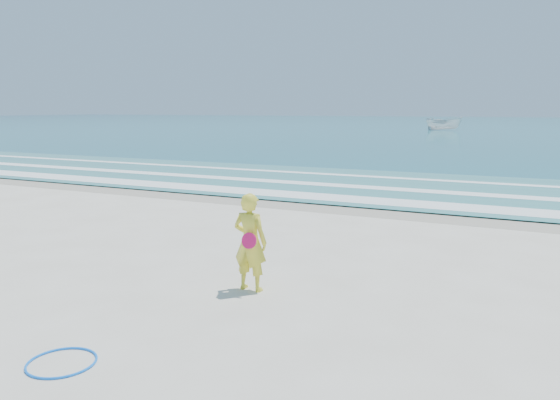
% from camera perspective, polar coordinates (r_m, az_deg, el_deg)
% --- Properties ---
extents(ground, '(400.00, 400.00, 0.00)m').
position_cam_1_polar(ground, '(9.58, -13.46, -9.29)').
color(ground, silver).
rests_on(ground, ground).
extents(wet_sand, '(400.00, 2.40, 0.00)m').
position_cam_1_polar(wet_sand, '(17.27, 5.80, -0.67)').
color(wet_sand, '#B2A893').
rests_on(wet_sand, ground).
extents(ocean, '(400.00, 190.00, 0.04)m').
position_cam_1_polar(ocean, '(112.15, 23.19, 7.25)').
color(ocean, '#19727F').
rests_on(ocean, ground).
extents(shallow, '(400.00, 10.00, 0.01)m').
position_cam_1_polar(shallow, '(21.96, 10.32, 1.53)').
color(shallow, '#59B7AD').
rests_on(shallow, ocean).
extents(foam_near, '(400.00, 1.40, 0.01)m').
position_cam_1_polar(foam_near, '(18.47, 7.20, 0.13)').
color(foam_near, white).
rests_on(foam_near, shallow).
extents(foam_mid, '(400.00, 0.90, 0.01)m').
position_cam_1_polar(foam_mid, '(21.20, 9.74, 1.29)').
color(foam_mid, white).
rests_on(foam_mid, shallow).
extents(foam_far, '(400.00, 0.60, 0.01)m').
position_cam_1_polar(foam_far, '(24.36, 11.93, 2.28)').
color(foam_far, white).
rests_on(foam_far, shallow).
extents(hoop, '(0.88, 0.88, 0.03)m').
position_cam_1_polar(hoop, '(7.38, -21.85, -15.47)').
color(hoop, '#0E72FF').
rests_on(hoop, ground).
extents(boat, '(4.96, 2.16, 1.87)m').
position_cam_1_polar(boat, '(79.33, 16.75, 7.66)').
color(boat, white).
rests_on(boat, ocean).
extents(woman, '(0.62, 0.42, 1.67)m').
position_cam_1_polar(woman, '(9.20, -3.14, -4.40)').
color(woman, yellow).
rests_on(woman, ground).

